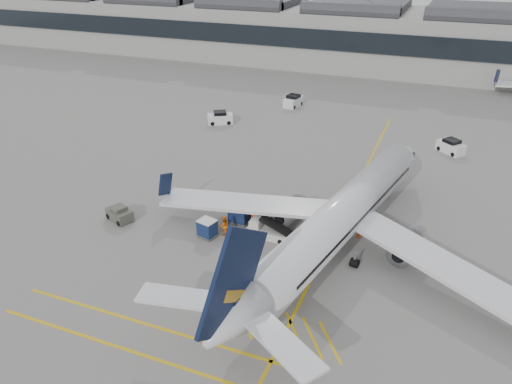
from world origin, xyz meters
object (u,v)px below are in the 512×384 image
at_px(airliner_main, 339,219).
at_px(ramp_agent_b, 224,226).
at_px(ramp_agent_a, 254,219).
at_px(pushback_tug, 120,214).
at_px(belt_loader, 267,231).
at_px(baggage_cart_a, 252,207).

bearing_deg(airliner_main, ramp_agent_b, -159.32).
distance_m(ramp_agent_a, ramp_agent_b, 2.88).
relative_size(airliner_main, pushback_tug, 12.44).
xyz_separation_m(belt_loader, pushback_tug, (-13.71, -2.39, 0.07)).
bearing_deg(belt_loader, ramp_agent_a, 151.67).
xyz_separation_m(ramp_agent_a, pushback_tug, (-12.18, -3.25, -0.35)).
height_order(ramp_agent_b, pushback_tug, ramp_agent_b).
bearing_deg(baggage_cart_a, ramp_agent_a, -64.40).
bearing_deg(baggage_cart_a, belt_loader, -49.85).
bearing_deg(airliner_main, ramp_agent_a, -171.68).
bearing_deg(belt_loader, ramp_agent_b, -161.36).
height_order(baggage_cart_a, ramp_agent_a, baggage_cart_a).
height_order(airliner_main, ramp_agent_a, airliner_main).
bearing_deg(pushback_tug, belt_loader, 32.54).
relative_size(baggage_cart_a, ramp_agent_a, 1.02).
xyz_separation_m(belt_loader, baggage_cart_a, (-2.54, 2.70, 0.51)).
relative_size(belt_loader, pushback_tug, 1.59).
xyz_separation_m(airliner_main, ramp_agent_a, (-7.72, 0.43, -1.88)).
bearing_deg(ramp_agent_b, ramp_agent_a, -179.52).
bearing_deg(belt_loader, baggage_cart_a, 134.07).
bearing_deg(baggage_cart_a, pushback_tug, -158.58).
distance_m(baggage_cart_a, ramp_agent_b, 4.00).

